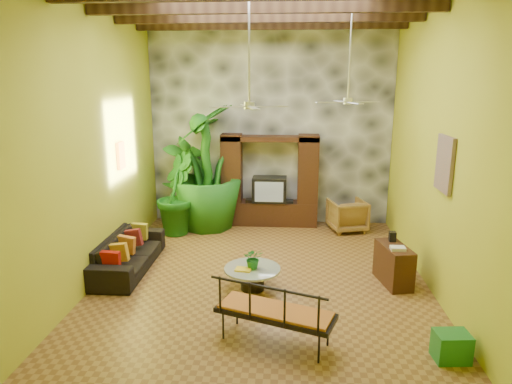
# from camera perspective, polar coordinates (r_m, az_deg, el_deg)

# --- Properties ---
(ground) EXTENTS (7.00, 7.00, 0.00)m
(ground) POSITION_cam_1_polar(r_m,az_deg,el_deg) (8.79, 0.78, -10.38)
(ground) COLOR brown
(ground) RESTS_ON ground
(back_wall) EXTENTS (6.00, 0.02, 5.00)m
(back_wall) POSITION_cam_1_polar(r_m,az_deg,el_deg) (11.56, 1.83, 8.42)
(back_wall) COLOR gold
(back_wall) RESTS_ON ground
(left_wall) EXTENTS (0.02, 7.00, 5.00)m
(left_wall) POSITION_cam_1_polar(r_m,az_deg,el_deg) (8.78, -19.22, 5.84)
(left_wall) COLOR gold
(left_wall) RESTS_ON ground
(right_wall) EXTENTS (0.02, 7.00, 5.00)m
(right_wall) POSITION_cam_1_polar(r_m,az_deg,el_deg) (8.46, 21.65, 5.35)
(right_wall) COLOR gold
(right_wall) RESTS_ON ground
(stone_accent_wall) EXTENTS (5.98, 0.10, 4.98)m
(stone_accent_wall) POSITION_cam_1_polar(r_m,az_deg,el_deg) (11.50, 1.82, 8.39)
(stone_accent_wall) COLOR #35373C
(stone_accent_wall) RESTS_ON ground
(ceiling_beams) EXTENTS (5.95, 5.36, 0.22)m
(ceiling_beams) POSITION_cam_1_polar(r_m,az_deg,el_deg) (8.08, 0.90, 22.19)
(ceiling_beams) COLOR #342010
(ceiling_beams) RESTS_ON ceiling
(entertainment_center) EXTENTS (2.40, 0.55, 2.30)m
(entertainment_center) POSITION_cam_1_polar(r_m,az_deg,el_deg) (11.45, 1.70, 0.57)
(entertainment_center) COLOR black
(entertainment_center) RESTS_ON ground
(ceiling_fan_front) EXTENTS (1.28, 1.28, 1.86)m
(ceiling_fan_front) POSITION_cam_1_polar(r_m,az_deg,el_deg) (7.62, -0.85, 12.29)
(ceiling_fan_front) COLOR silver
(ceiling_fan_front) RESTS_ON ceiling
(ceiling_fan_back) EXTENTS (1.28, 1.28, 1.86)m
(ceiling_fan_back) POSITION_cam_1_polar(r_m,az_deg,el_deg) (9.26, 11.46, 12.34)
(ceiling_fan_back) COLOR silver
(ceiling_fan_back) RESTS_ON ceiling
(wall_art_mask) EXTENTS (0.06, 0.32, 0.55)m
(wall_art_mask) POSITION_cam_1_polar(r_m,az_deg,el_deg) (9.74, -16.54, 4.40)
(wall_art_mask) COLOR gold
(wall_art_mask) RESTS_ON left_wall
(wall_art_painting) EXTENTS (0.06, 0.70, 0.90)m
(wall_art_painting) POSITION_cam_1_polar(r_m,az_deg,el_deg) (7.92, 22.51, 3.26)
(wall_art_painting) COLOR #26608D
(wall_art_painting) RESTS_ON right_wall
(sofa) EXTENTS (0.90, 2.30, 0.67)m
(sofa) POSITION_cam_1_polar(r_m,az_deg,el_deg) (9.29, -15.85, -7.31)
(sofa) COLOR black
(sofa) RESTS_ON ground
(wicker_armchair) EXTENTS (1.01, 1.03, 0.77)m
(wicker_armchair) POSITION_cam_1_polar(r_m,az_deg,el_deg) (11.36, 11.33, -2.85)
(wicker_armchair) COLOR #925C35
(wicker_armchair) RESTS_ON ground
(tall_plant_a) EXTENTS (1.44, 1.36, 2.27)m
(tall_plant_a) POSITION_cam_1_polar(r_m,az_deg,el_deg) (11.69, -8.46, 1.55)
(tall_plant_a) COLOR #226B1C
(tall_plant_a) RESTS_ON ground
(tall_plant_b) EXTENTS (1.00, 1.17, 1.93)m
(tall_plant_b) POSITION_cam_1_polar(r_m,az_deg,el_deg) (10.99, -10.07, -0.22)
(tall_plant_b) COLOR #175817
(tall_plant_b) RESTS_ON ground
(tall_plant_c) EXTENTS (1.77, 1.77, 3.05)m
(tall_plant_c) POSITION_cam_1_polar(r_m,az_deg,el_deg) (11.16, -6.27, 3.07)
(tall_plant_c) COLOR #1E641A
(tall_plant_c) RESTS_ON ground
(coffee_table) EXTENTS (0.99, 0.99, 0.40)m
(coffee_table) POSITION_cam_1_polar(r_m,az_deg,el_deg) (8.17, -0.46, -10.39)
(coffee_table) COLOR black
(coffee_table) RESTS_ON ground
(centerpiece_plant) EXTENTS (0.38, 0.34, 0.38)m
(centerpiece_plant) POSITION_cam_1_polar(r_m,az_deg,el_deg) (8.02, -0.32, -8.26)
(centerpiece_plant) COLOR #1A6521
(centerpiece_plant) RESTS_ON coffee_table
(yellow_tray) EXTENTS (0.30, 0.23, 0.03)m
(yellow_tray) POSITION_cam_1_polar(r_m,az_deg,el_deg) (8.02, -1.58, -9.65)
(yellow_tray) COLOR yellow
(yellow_tray) RESTS_ON coffee_table
(iron_bench) EXTENTS (1.75, 1.15, 0.57)m
(iron_bench) POSITION_cam_1_polar(r_m,az_deg,el_deg) (6.49, 2.39, -14.59)
(iron_bench) COLOR black
(iron_bench) RESTS_ON ground
(side_console) EXTENTS (0.59, 0.97, 0.72)m
(side_console) POSITION_cam_1_polar(r_m,az_deg,el_deg) (8.71, 16.82, -8.69)
(side_console) COLOR #3C2713
(side_console) RESTS_ON ground
(green_bin) EXTENTS (0.48, 0.38, 0.39)m
(green_bin) POSITION_cam_1_polar(r_m,az_deg,el_deg) (6.86, 23.24, -17.31)
(green_bin) COLOR #1E722F
(green_bin) RESTS_ON ground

